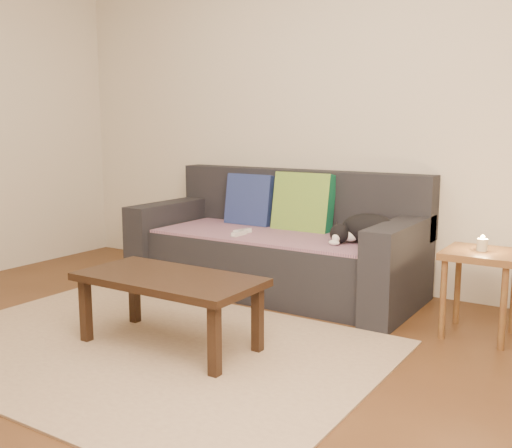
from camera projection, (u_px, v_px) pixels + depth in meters
name	position (u px, v px, depth m)	size (l,w,h in m)	color
ground	(125.00, 358.00, 3.15)	(4.50, 4.50, 0.00)	brown
back_wall	(306.00, 113.00, 4.60)	(4.50, 0.04, 2.60)	beige
sofa	(277.00, 249.00, 4.40)	(2.10, 0.94, 0.87)	#232328
throw_blanket	(271.00, 234.00, 4.31)	(1.66, 0.74, 0.02)	#412C53
cushion_navy	(250.00, 200.00, 4.68)	(0.40, 0.10, 0.40)	#101E47
cushion_green	(303.00, 204.00, 4.43)	(0.46, 0.11, 0.46)	#0E5A3B
cat	(366.00, 229.00, 3.93)	(0.45, 0.37, 0.20)	black
wii_remote_a	(239.00, 233.00, 4.21)	(0.15, 0.04, 0.03)	white
wii_remote_b	(243.00, 231.00, 4.29)	(0.15, 0.04, 0.03)	white
side_table	(481.00, 266.00, 3.41)	(0.40, 0.40, 0.50)	brown
candle	(482.00, 244.00, 3.39)	(0.06, 0.06, 0.09)	beige
rug	(145.00, 348.00, 3.27)	(2.50, 1.80, 0.01)	tan
coffee_table	(169.00, 285.00, 3.24)	(1.01, 0.51, 0.41)	black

